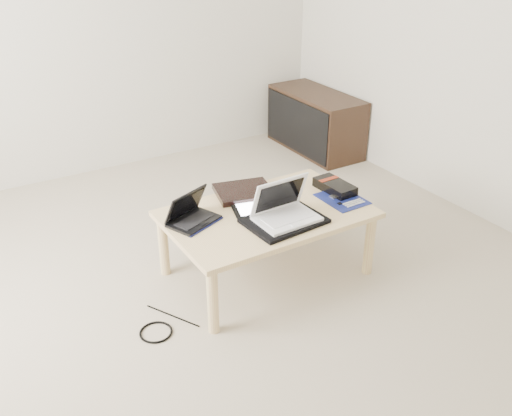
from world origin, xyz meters
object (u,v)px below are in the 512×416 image
media_cabinet (315,122)px  white_laptop (284,210)px  gpu_box (335,187)px  coffee_table (267,220)px  netbook (191,216)px

media_cabinet → white_laptop: 2.07m
white_laptop → gpu_box: bearing=18.2°
coffee_table → white_laptop: size_ratio=3.38×
white_laptop → media_cabinet: bearing=48.6°
media_cabinet → netbook: netbook is taller
media_cabinet → netbook: 2.21m
netbook → white_laptop: (0.42, -0.25, 0.03)m
white_laptop → coffee_table: bearing=98.4°
coffee_table → netbook: bearing=164.2°
white_laptop → gpu_box: size_ratio=1.23×
media_cabinet → gpu_box: bearing=-122.9°
media_cabinet → netbook: size_ratio=2.92×
netbook → coffee_table: bearing=-15.8°
coffee_table → netbook: (-0.40, 0.11, 0.09)m
coffee_table → gpu_box: size_ratio=4.15×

